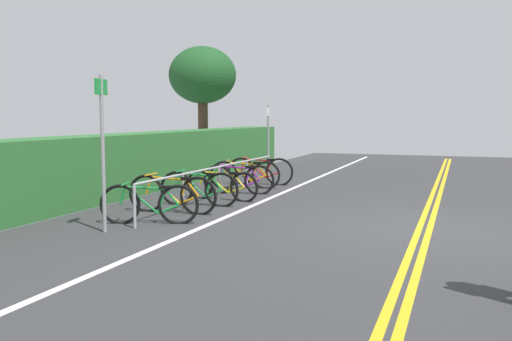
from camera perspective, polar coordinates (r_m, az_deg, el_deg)
name	(u,v)px	position (r m, az deg, el deg)	size (l,w,h in m)	color
ground_plane	(424,230)	(9.34, 16.85, -5.89)	(34.28, 12.40, 0.05)	#353538
centre_line_yellow_inner	(430,229)	(9.33, 17.34, -5.74)	(30.85, 0.10, 0.00)	gold
centre_line_yellow_outer	(419,228)	(9.34, 16.36, -5.70)	(30.85, 0.10, 0.00)	gold
bike_lane_stripe_white	(229,216)	(10.10, -2.75, -4.63)	(30.85, 0.12, 0.00)	white
bike_rack	(219,173)	(11.99, -3.81, -0.30)	(6.66, 0.05, 0.73)	#9EA0A5
bicycle_0	(149,204)	(9.48, -10.86, -3.39)	(0.65, 1.60, 0.71)	black
bicycle_1	(172,194)	(10.43, -8.59, -2.41)	(0.46, 1.79, 0.75)	black
bicycle_2	(199,189)	(11.23, -5.86, -1.86)	(0.46, 1.66, 0.73)	black
bicycle_3	(222,185)	(11.93, -3.53, -1.52)	(0.46, 1.74, 0.68)	black
bicycle_4	(239,179)	(12.85, -1.79, -0.91)	(0.52, 1.64, 0.72)	black
bicycle_5	(245,175)	(13.82, -1.12, -0.43)	(0.62, 1.70, 0.73)	black
bicycle_6	(260,171)	(14.55, 0.44, -0.07)	(0.46, 1.75, 0.76)	black
sign_post_near	(102,139)	(8.83, -15.44, 3.11)	(0.36, 0.08, 2.41)	gray
sign_post_far	(268,135)	(15.55, 1.27, 3.67)	(0.36, 0.08, 2.09)	gray
hedge_backdrop	(157,159)	(14.40, -10.05, 1.13)	(15.61, 1.07, 1.38)	#2D6B30
tree_mid	(203,77)	(19.52, -5.49, 9.55)	(2.32, 2.32, 4.17)	#473323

